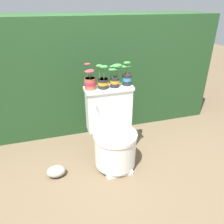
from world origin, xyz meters
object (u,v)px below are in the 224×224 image
potted_plant_midleft (103,81)px  potted_plant_midright (127,77)px  potted_plant_left (90,81)px  potted_plant_middle (115,77)px  garden_stone (56,171)px  toilet (113,135)px

potted_plant_midleft → potted_plant_midright: 0.24m
potted_plant_left → potted_plant_midleft: potted_plant_left is taller
potted_plant_midleft → potted_plant_middle: (0.12, 0.00, 0.02)m
potted_plant_midright → garden_stone: size_ratio=1.31×
potted_plant_left → potted_plant_midright: potted_plant_midright is taller
toilet → potted_plant_midleft: 0.55m
toilet → garden_stone: size_ratio=4.31×
potted_plant_middle → potted_plant_midleft: bearing=-179.9°
toilet → garden_stone: toilet is taller
potted_plant_midright → potted_plant_left: bearing=-179.5°
potted_plant_middle → garden_stone: bearing=-164.4°
potted_plant_midleft → potted_plant_midright: potted_plant_midright is taller
potted_plant_middle → potted_plant_midright: size_ratio=0.95×
garden_stone → potted_plant_middle: bearing=15.6°
potted_plant_left → potted_plant_middle: bearing=-4.0°
potted_plant_midright → garden_stone: 1.13m
toilet → potted_plant_left: potted_plant_left is taller
toilet → potted_plant_midright: bearing=39.2°
potted_plant_midright → toilet: bearing=-140.8°
potted_plant_midleft → potted_plant_middle: potted_plant_midleft is taller
potted_plant_midleft → potted_plant_midright: size_ratio=0.97×
potted_plant_left → potted_plant_midleft: bearing=-7.8°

